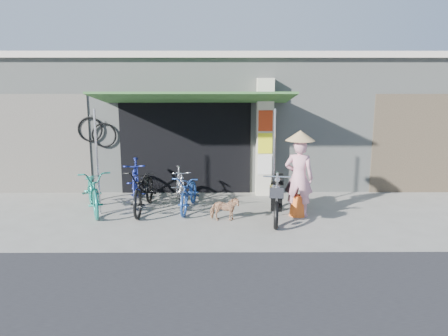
{
  "coord_description": "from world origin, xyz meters",
  "views": [
    {
      "loc": [
        -0.26,
        -8.7,
        3.04
      ],
      "look_at": [
        -0.2,
        1.0,
        1.0
      ],
      "focal_mm": 35.0,
      "sensor_mm": 36.0,
      "label": 1
    }
  ],
  "objects_px": {
    "bike_teal": "(93,190)",
    "street_dog": "(224,209)",
    "moped": "(277,196)",
    "nun": "(299,175)",
    "bike_black": "(144,189)",
    "bike_silver": "(180,186)",
    "bike_navy": "(189,192)",
    "bike_blue": "(136,182)"
  },
  "relations": [
    {
      "from": "bike_blue",
      "to": "bike_navy",
      "type": "xyz_separation_m",
      "value": [
        1.34,
        -0.6,
        -0.11
      ]
    },
    {
      "from": "bike_teal",
      "to": "bike_silver",
      "type": "distance_m",
      "value": 2.01
    },
    {
      "from": "bike_blue",
      "to": "street_dog",
      "type": "bearing_deg",
      "value": -40.66
    },
    {
      "from": "bike_blue",
      "to": "bike_black",
      "type": "distance_m",
      "value": 0.7
    },
    {
      "from": "bike_black",
      "to": "moped",
      "type": "bearing_deg",
      "value": -8.54
    },
    {
      "from": "bike_silver",
      "to": "bike_navy",
      "type": "bearing_deg",
      "value": -73.89
    },
    {
      "from": "bike_black",
      "to": "bike_silver",
      "type": "relative_size",
      "value": 1.26
    },
    {
      "from": "bike_navy",
      "to": "moped",
      "type": "height_order",
      "value": "moped"
    },
    {
      "from": "bike_black",
      "to": "moped",
      "type": "xyz_separation_m",
      "value": [
        2.98,
        -0.55,
        -0.0
      ]
    },
    {
      "from": "street_dog",
      "to": "bike_teal",
      "type": "bearing_deg",
      "value": 78.29
    },
    {
      "from": "nun",
      "to": "moped",
      "type": "bearing_deg",
      "value": 35.94
    },
    {
      "from": "bike_silver",
      "to": "bike_black",
      "type": "bearing_deg",
      "value": -160.72
    },
    {
      "from": "nun",
      "to": "bike_teal",
      "type": "bearing_deg",
      "value": 13.83
    },
    {
      "from": "bike_silver",
      "to": "bike_navy",
      "type": "distance_m",
      "value": 0.52
    },
    {
      "from": "bike_black",
      "to": "bike_silver",
      "type": "distance_m",
      "value": 0.92
    },
    {
      "from": "bike_teal",
      "to": "bike_black",
      "type": "bearing_deg",
      "value": -18.39
    },
    {
      "from": "bike_blue",
      "to": "bike_silver",
      "type": "xyz_separation_m",
      "value": [
        1.09,
        -0.14,
        -0.08
      ]
    },
    {
      "from": "bike_teal",
      "to": "bike_black",
      "type": "relative_size",
      "value": 1.0
    },
    {
      "from": "bike_teal",
      "to": "street_dog",
      "type": "distance_m",
      "value": 3.07
    },
    {
      "from": "bike_teal",
      "to": "bike_black",
      "type": "xyz_separation_m",
      "value": [
        1.15,
        0.06,
        -0.0
      ]
    },
    {
      "from": "bike_black",
      "to": "street_dog",
      "type": "relative_size",
      "value": 3.1
    },
    {
      "from": "bike_silver",
      "to": "street_dog",
      "type": "bearing_deg",
      "value": -61.89
    },
    {
      "from": "bike_silver",
      "to": "street_dog",
      "type": "relative_size",
      "value": 2.46
    },
    {
      "from": "bike_teal",
      "to": "bike_navy",
      "type": "xyz_separation_m",
      "value": [
        2.18,
        0.09,
        -0.08
      ]
    },
    {
      "from": "bike_teal",
      "to": "moped",
      "type": "bearing_deg",
      "value": -28.17
    },
    {
      "from": "bike_silver",
      "to": "bike_teal",
      "type": "bearing_deg",
      "value": -176.74
    },
    {
      "from": "nun",
      "to": "bike_blue",
      "type": "bearing_deg",
      "value": 2.87
    },
    {
      "from": "bike_black",
      "to": "bike_blue",
      "type": "bearing_deg",
      "value": 118.34
    },
    {
      "from": "bike_teal",
      "to": "bike_navy",
      "type": "bearing_deg",
      "value": -19.01
    },
    {
      "from": "moped",
      "to": "nun",
      "type": "bearing_deg",
      "value": 25.95
    },
    {
      "from": "nun",
      "to": "bike_silver",
      "type": "bearing_deg",
      "value": -0.09
    },
    {
      "from": "moped",
      "to": "bike_black",
      "type": "bearing_deg",
      "value": 177.45
    },
    {
      "from": "bike_blue",
      "to": "moped",
      "type": "xyz_separation_m",
      "value": [
        3.29,
        -1.18,
        -0.03
      ]
    },
    {
      "from": "bike_navy",
      "to": "street_dog",
      "type": "distance_m",
      "value": 1.13
    },
    {
      "from": "bike_navy",
      "to": "bike_black",
      "type": "bearing_deg",
      "value": -171.01
    },
    {
      "from": "bike_blue",
      "to": "bike_black",
      "type": "relative_size",
      "value": 0.93
    },
    {
      "from": "bike_black",
      "to": "bike_navy",
      "type": "xyz_separation_m",
      "value": [
        1.03,
        0.03,
        -0.08
      ]
    },
    {
      "from": "moped",
      "to": "bike_teal",
      "type": "bearing_deg",
      "value": -178.85
    },
    {
      "from": "bike_silver",
      "to": "street_dog",
      "type": "distance_m",
      "value": 1.63
    },
    {
      "from": "bike_teal",
      "to": "bike_blue",
      "type": "bearing_deg",
      "value": 17.83
    },
    {
      "from": "bike_black",
      "to": "bike_silver",
      "type": "bearing_deg",
      "value": 33.66
    },
    {
      "from": "bike_silver",
      "to": "nun",
      "type": "distance_m",
      "value": 2.87
    }
  ]
}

